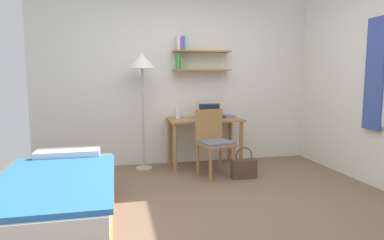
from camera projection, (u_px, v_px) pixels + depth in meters
The scene contains 10 objects.
ground_plane at pixel (223, 211), 3.36m from camera, with size 5.28×5.28×0.00m, color brown.
wall_back at pixel (183, 78), 5.15m from camera, with size 4.40×0.27×2.60m.
bed at pixel (58, 201), 2.96m from camera, with size 0.97×1.92×0.54m.
desk at pixel (205, 127), 4.99m from camera, with size 1.07×0.58×0.71m.
desk_chair at pixel (214, 140), 4.50m from camera, with size 0.51×0.51×0.88m.
standing_lamp at pixel (142, 68), 4.70m from camera, with size 0.36×0.36×1.66m.
laptop at pixel (210, 114), 5.05m from camera, with size 0.33×0.22×0.21m.
water_bottle at pixel (178, 112), 4.94m from camera, with size 0.07×0.07×0.20m, color silver.
book_stack at pixel (229, 116), 5.07m from camera, with size 0.17×0.22×0.04m.
handbag at pixel (244, 168), 4.42m from camera, with size 0.33×0.12×0.41m.
Camera 1 is at (-1.01, -3.07, 1.32)m, focal length 31.70 mm.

